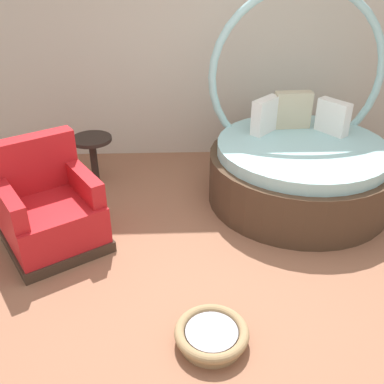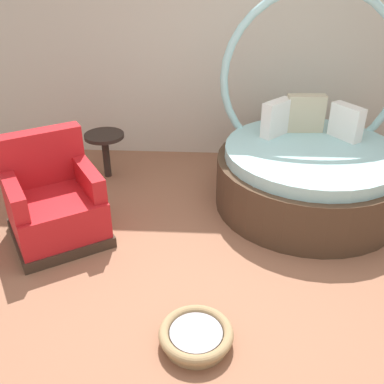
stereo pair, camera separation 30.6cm
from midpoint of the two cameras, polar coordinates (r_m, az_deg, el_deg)
ground_plane at (r=3.68m, az=2.07°, el=-11.44°), size 8.00×8.00×0.02m
back_wall at (r=5.37m, az=0.36°, el=20.33°), size 8.00×0.12×3.05m
round_daybed at (r=4.68m, az=11.67°, el=3.88°), size 1.84×1.84×2.08m
red_armchair at (r=4.15m, az=-19.82°, el=-2.35°), size 1.10×1.10×0.94m
pet_basket at (r=3.17m, az=-0.38°, el=-17.90°), size 0.51×0.51×0.13m
side_table at (r=5.07m, az=-14.35°, el=5.75°), size 0.44×0.44×0.52m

